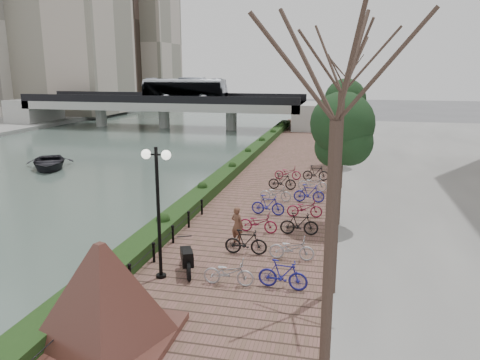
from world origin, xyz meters
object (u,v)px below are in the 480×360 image
(granite_monument, at_px, (103,294))
(lamppost, at_px, (157,184))
(motorcycle, at_px, (187,257))
(pedestrian, at_px, (237,225))
(boat, at_px, (49,162))

(granite_monument, xyz_separation_m, lamppost, (-0.14, 4.12, 1.90))
(motorcycle, xyz_separation_m, pedestrian, (1.11, 3.13, 0.23))
(lamppost, distance_m, pedestrian, 4.89)
(pedestrian, bearing_deg, granite_monument, 102.22)
(motorcycle, relative_size, pedestrian, 1.13)
(granite_monument, bearing_deg, lamppost, 91.97)
(motorcycle, distance_m, pedestrian, 3.33)
(pedestrian, xyz_separation_m, boat, (-18.09, 13.39, -0.75))
(lamppost, height_order, motorcycle, lamppost)
(granite_monument, height_order, pedestrian, granite_monument)
(lamppost, bearing_deg, boat, 133.48)
(lamppost, relative_size, motorcycle, 2.59)
(lamppost, xyz_separation_m, boat, (-16.25, 17.14, -3.29))
(motorcycle, bearing_deg, boat, 111.47)
(granite_monument, bearing_deg, pedestrian, 77.81)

